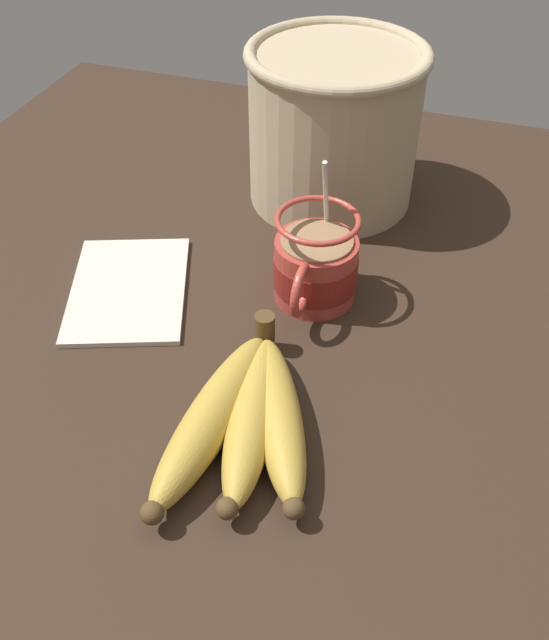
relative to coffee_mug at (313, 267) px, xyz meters
The scene contains 5 objects.
table 9.62cm from the coffee_mug, ahead, with size 110.70×110.70×2.78cm.
coffee_mug is the anchor object (origin of this frame).
banana_bunch 19.81cm from the coffee_mug, ahead, with size 23.57×13.99×4.32cm.
woven_basket 21.08cm from the coffee_mug, behind, with size 21.26×21.26×18.93cm.
napkin 20.16cm from the coffee_mug, 73.66° to the right, with size 20.52×17.46×0.60cm.
Camera 1 is at (48.73, 14.43, 52.16)cm, focal length 40.00 mm.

